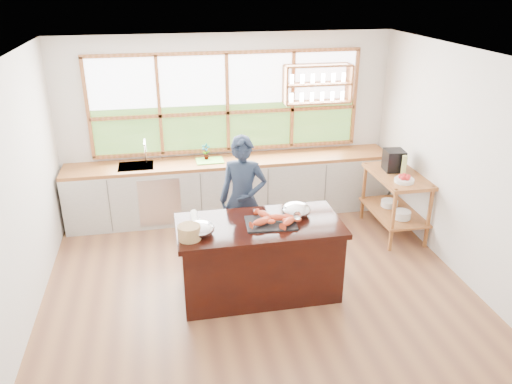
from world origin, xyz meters
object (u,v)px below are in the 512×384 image
object	(u,v)px
island	(259,258)
cook	(243,200)
wicker_basket	(189,232)
espresso_machine	(394,160)

from	to	relation	value
island	cook	world-z (taller)	cook
cook	wicker_basket	size ratio (longest dim) A/B	6.89
espresso_machine	cook	bearing A→B (deg)	-162.16
island	espresso_machine	distance (m)	2.60
island	espresso_machine	size ratio (longest dim) A/B	6.22
island	cook	bearing A→B (deg)	93.31
cook	wicker_basket	distance (m)	1.27
island	wicker_basket	bearing A→B (deg)	-165.25
wicker_basket	cook	bearing A→B (deg)	53.87
cook	wicker_basket	world-z (taller)	cook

